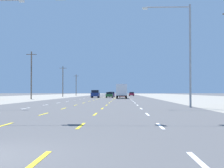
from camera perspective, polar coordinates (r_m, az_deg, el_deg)
name	(u,v)px	position (r m, az deg, el deg)	size (l,w,h in m)	color
ground_plane	(107,99)	(73.48, -0.90, -2.57)	(572.00, 572.00, 0.00)	#4C4C4F
lot_apron_right	(218,99)	(76.38, 18.00, -2.45)	(28.00, 440.00, 0.01)	gray
lane_markings	(112,96)	(111.94, 0.07, -2.16)	(10.64, 227.60, 0.01)	white
signal_span_wire	(60,21)	(19.12, -9.15, 10.76)	(25.45, 0.53, 9.17)	brown
box_truck_inner_right_nearest	(122,90)	(73.75, 1.70, -1.14)	(2.40, 7.20, 3.23)	black
sedan_center_turn_near	(110,95)	(84.19, -0.43, -1.91)	(1.80, 4.50, 1.46)	#235B2D
suv_inner_left_mid	(95,94)	(84.43, -2.94, -1.72)	(1.98, 4.90, 1.98)	navy
hatchback_inner_right_midfar	(123,95)	(84.88, 1.88, -1.88)	(1.72, 3.90, 1.54)	red
hatchback_center_turn_far	(112,94)	(97.75, -0.06, -1.82)	(1.72, 3.90, 1.54)	#4C196B
sedan_far_right_farther	(132,94)	(122.31, 3.46, -1.75)	(1.80, 4.50, 1.46)	maroon
sedan_inner_right_farthest	(122,94)	(124.00, 1.84, -1.74)	(1.80, 4.50, 1.46)	#4C196B
sedan_far_right_distant_a	(131,94)	(134.22, 3.38, -1.71)	(1.80, 4.50, 1.46)	#235B2D
streetlight_right_row_0	(185,47)	(32.56, 12.67, 6.34)	(4.73, 0.26, 10.05)	gray
utility_pole_left_row_1	(31,74)	(70.46, -13.95, 1.65)	(2.20, 0.26, 10.01)	brown
utility_pole_left_row_2	(63,81)	(103.64, -8.60, 0.55)	(2.20, 0.26, 9.61)	brown
utility_pole_left_row_3	(76,85)	(132.00, -6.30, -0.10)	(2.20, 0.26, 8.55)	brown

